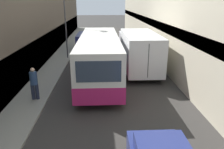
# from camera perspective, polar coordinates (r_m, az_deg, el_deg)

# --- Properties ---
(ground_plane) EXTENTS (150.00, 150.00, 0.00)m
(ground_plane) POSITION_cam_1_polar(r_m,az_deg,el_deg) (17.16, -0.54, 0.72)
(ground_plane) COLOR #33302D
(sidewalk_left) EXTENTS (1.93, 60.00, 0.10)m
(sidewalk_left) POSITION_cam_1_polar(r_m,az_deg,el_deg) (17.60, -15.80, 0.63)
(sidewalk_left) COLOR gray
(sidewalk_left) RESTS_ON ground_plane
(building_left_shopfront) EXTENTS (2.40, 60.00, 6.28)m
(building_left_shopfront) POSITION_cam_1_polar(r_m,az_deg,el_deg) (17.59, -23.26, 9.22)
(building_left_shopfront) COLOR #51473D
(building_left_shopfront) RESTS_ON ground_plane
(bus) EXTENTS (2.63, 10.65, 2.99)m
(bus) POSITION_cam_1_polar(r_m,az_deg,el_deg) (15.42, -3.26, 4.77)
(bus) COLOR silver
(bus) RESTS_ON ground_plane
(box_truck) EXTENTS (2.45, 8.77, 2.99)m
(box_truck) POSITION_cam_1_polar(r_m,az_deg,el_deg) (17.95, 6.75, 6.74)
(box_truck) COLOR silver
(box_truck) RESTS_ON ground_plane
(panel_van) EXTENTS (1.97, 4.52, 1.82)m
(panel_van) POSITION_cam_1_polar(r_m,az_deg,el_deg) (25.16, -6.73, 8.75)
(panel_van) COLOR navy
(panel_van) RESTS_ON ground_plane
(pedestrian) EXTENTS (0.42, 0.40, 1.81)m
(pedestrian) POSITION_cam_1_polar(r_m,az_deg,el_deg) (12.59, -19.72, -1.99)
(pedestrian) COLOR #23283D
(pedestrian) RESTS_ON sidewalk_left
(street_lamp) EXTENTS (0.36, 0.80, 7.05)m
(street_lamp) POSITION_cam_1_polar(r_m,az_deg,el_deg) (20.97, -12.36, 17.36)
(street_lamp) COLOR #38383D
(street_lamp) RESTS_ON sidewalk_left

